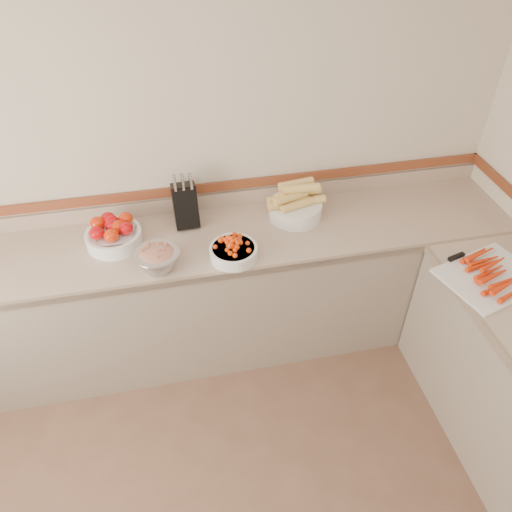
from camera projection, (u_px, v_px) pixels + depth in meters
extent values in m
plane|color=beige|center=(174.00, 154.00, 2.89)|extent=(4.00, 0.00, 4.00)
cube|color=tan|center=(186.00, 244.00, 2.92)|extent=(4.00, 0.65, 0.04)
cube|color=gray|center=(193.00, 298.00, 3.22)|extent=(4.00, 0.63, 0.86)
cube|color=gray|center=(192.00, 280.00, 2.69)|extent=(4.00, 0.02, 0.04)
cube|color=tan|center=(180.00, 204.00, 3.11)|extent=(4.00, 0.02, 0.10)
cube|color=brown|center=(179.00, 191.00, 3.05)|extent=(4.00, 0.02, 0.06)
cube|color=black|center=(185.00, 206.00, 2.96)|extent=(0.15, 0.18, 0.28)
cylinder|color=silver|center=(175.00, 185.00, 2.82)|extent=(0.02, 0.04, 0.07)
cylinder|color=silver|center=(183.00, 184.00, 2.83)|extent=(0.02, 0.04, 0.07)
cylinder|color=silver|center=(191.00, 184.00, 2.84)|extent=(0.02, 0.04, 0.07)
cylinder|color=silver|center=(175.00, 183.00, 2.84)|extent=(0.02, 0.04, 0.07)
cylinder|color=silver|center=(183.00, 182.00, 2.85)|extent=(0.02, 0.04, 0.07)
cylinder|color=silver|center=(191.00, 181.00, 2.86)|extent=(0.02, 0.04, 0.07)
cylinder|color=silver|center=(174.00, 180.00, 2.87)|extent=(0.02, 0.04, 0.07)
cylinder|color=silver|center=(182.00, 179.00, 2.87)|extent=(0.02, 0.04, 0.07)
cylinder|color=silver|center=(190.00, 178.00, 2.88)|extent=(0.02, 0.04, 0.07)
cylinder|color=white|center=(114.00, 238.00, 2.87)|extent=(0.32, 0.32, 0.09)
torus|color=white|center=(113.00, 233.00, 2.85)|extent=(0.32, 0.32, 0.01)
cylinder|color=white|center=(113.00, 233.00, 2.85)|extent=(0.28, 0.28, 0.01)
ellipsoid|color=red|center=(97.00, 233.00, 2.77)|extent=(0.08, 0.08, 0.07)
ellipsoid|color=red|center=(111.00, 235.00, 2.76)|extent=(0.08, 0.08, 0.07)
ellipsoid|color=red|center=(126.00, 228.00, 2.81)|extent=(0.08, 0.08, 0.07)
ellipsoid|color=red|center=(97.00, 223.00, 2.85)|extent=(0.08, 0.08, 0.07)
ellipsoid|color=red|center=(112.00, 225.00, 2.83)|extent=(0.08, 0.08, 0.07)
ellipsoid|color=red|center=(126.00, 219.00, 2.88)|extent=(0.08, 0.08, 0.07)
ellipsoid|color=red|center=(108.00, 219.00, 2.88)|extent=(0.08, 0.08, 0.07)
ellipsoid|color=red|center=(118.00, 227.00, 2.82)|extent=(0.08, 0.08, 0.07)
ellipsoid|color=red|center=(112.00, 221.00, 2.86)|extent=(0.08, 0.08, 0.07)
cylinder|color=white|center=(234.00, 252.00, 2.78)|extent=(0.27, 0.27, 0.07)
torus|color=white|center=(233.00, 248.00, 2.77)|extent=(0.27, 0.27, 0.01)
cylinder|color=white|center=(233.00, 248.00, 2.77)|extent=(0.24, 0.24, 0.01)
sphere|color=#E93908|center=(240.00, 243.00, 2.73)|extent=(0.03, 0.03, 0.03)
sphere|color=#E93908|center=(229.00, 245.00, 2.71)|extent=(0.03, 0.03, 0.03)
sphere|color=#E93908|center=(237.00, 239.00, 2.74)|extent=(0.03, 0.03, 0.03)
sphere|color=#E93908|center=(229.00, 241.00, 2.73)|extent=(0.03, 0.03, 0.03)
sphere|color=#E93908|center=(229.00, 237.00, 2.75)|extent=(0.03, 0.03, 0.03)
sphere|color=#E93908|center=(238.00, 243.00, 2.72)|extent=(0.03, 0.03, 0.03)
sphere|color=#E93908|center=(232.00, 243.00, 2.71)|extent=(0.03, 0.03, 0.03)
sphere|color=#E93908|center=(237.00, 246.00, 2.70)|extent=(0.03, 0.03, 0.03)
sphere|color=#E93908|center=(237.00, 247.00, 2.71)|extent=(0.03, 0.03, 0.03)
sphere|color=#E93908|center=(233.00, 240.00, 2.73)|extent=(0.03, 0.03, 0.03)
sphere|color=#E93908|center=(227.00, 240.00, 2.76)|extent=(0.03, 0.03, 0.03)
sphere|color=#E93908|center=(236.00, 243.00, 2.72)|extent=(0.03, 0.03, 0.03)
sphere|color=#E93908|center=(232.00, 241.00, 2.72)|extent=(0.03, 0.03, 0.03)
sphere|color=#E93908|center=(225.00, 236.00, 2.80)|extent=(0.03, 0.03, 0.03)
sphere|color=#E93908|center=(243.00, 242.00, 2.74)|extent=(0.03, 0.03, 0.03)
sphere|color=#E93908|center=(230.00, 249.00, 2.70)|extent=(0.03, 0.03, 0.03)
sphere|color=#E93908|center=(232.00, 238.00, 2.75)|extent=(0.03, 0.03, 0.03)
sphere|color=#E93908|center=(240.00, 251.00, 2.70)|extent=(0.03, 0.03, 0.03)
sphere|color=#E93908|center=(232.00, 239.00, 2.72)|extent=(0.03, 0.03, 0.03)
sphere|color=#E93908|center=(240.00, 241.00, 2.74)|extent=(0.03, 0.03, 0.03)
sphere|color=#E93908|center=(227.00, 241.00, 2.74)|extent=(0.03, 0.03, 0.03)
sphere|color=#E93908|center=(229.00, 250.00, 2.70)|extent=(0.03, 0.03, 0.03)
sphere|color=#E93908|center=(240.00, 237.00, 2.76)|extent=(0.03, 0.03, 0.03)
sphere|color=#E93908|center=(232.00, 241.00, 2.73)|extent=(0.03, 0.03, 0.03)
sphere|color=#E93908|center=(230.00, 239.00, 2.74)|extent=(0.03, 0.03, 0.03)
sphere|color=#E93908|center=(231.00, 245.00, 2.70)|extent=(0.03, 0.03, 0.03)
sphere|color=#E93908|center=(235.00, 239.00, 2.73)|extent=(0.03, 0.03, 0.03)
sphere|color=#E93908|center=(233.00, 240.00, 2.73)|extent=(0.03, 0.03, 0.03)
sphere|color=#E93908|center=(234.00, 238.00, 2.74)|extent=(0.03, 0.03, 0.03)
sphere|color=#E93908|center=(234.00, 239.00, 2.76)|extent=(0.03, 0.03, 0.03)
sphere|color=#E93908|center=(243.00, 237.00, 2.78)|extent=(0.03, 0.03, 0.03)
sphere|color=#E93908|center=(238.00, 235.00, 2.80)|extent=(0.03, 0.03, 0.03)
sphere|color=#E93908|center=(230.00, 253.00, 2.68)|extent=(0.03, 0.03, 0.03)
sphere|color=#E93908|center=(226.00, 239.00, 2.74)|extent=(0.03, 0.03, 0.03)
sphere|color=#E93908|center=(223.00, 239.00, 2.78)|extent=(0.03, 0.03, 0.03)
sphere|color=#E93908|center=(229.00, 238.00, 2.74)|extent=(0.03, 0.03, 0.03)
sphere|color=#E93908|center=(235.00, 250.00, 2.70)|extent=(0.03, 0.03, 0.03)
sphere|color=#E93908|center=(227.00, 240.00, 2.74)|extent=(0.03, 0.03, 0.03)
sphere|color=#E93908|center=(239.00, 240.00, 2.74)|extent=(0.03, 0.03, 0.03)
sphere|color=#E93908|center=(236.00, 241.00, 2.73)|extent=(0.03, 0.03, 0.03)
sphere|color=#E93908|center=(240.00, 236.00, 2.79)|extent=(0.03, 0.03, 0.03)
sphere|color=#E93908|center=(230.00, 250.00, 2.69)|extent=(0.03, 0.03, 0.03)
cylinder|color=white|center=(295.00, 210.00, 3.07)|extent=(0.33, 0.33, 0.10)
torus|color=white|center=(296.00, 204.00, 3.04)|extent=(0.33, 0.33, 0.01)
cylinder|color=#F4C565|center=(285.00, 204.00, 3.00)|extent=(0.22, 0.08, 0.05)
cylinder|color=#F4C565|center=(298.00, 205.00, 2.99)|extent=(0.22, 0.11, 0.05)
cylinder|color=#F4C565|center=(308.00, 200.00, 3.02)|extent=(0.22, 0.05, 0.05)
cylinder|color=#F4C565|center=(284.00, 197.00, 3.05)|extent=(0.22, 0.09, 0.05)
cylinder|color=#F4C565|center=(299.00, 195.00, 3.07)|extent=(0.22, 0.07, 0.05)
cylinder|color=#F4C565|center=(293.00, 194.00, 2.99)|extent=(0.22, 0.10, 0.05)
cylinder|color=#F4C565|center=(303.00, 191.00, 3.01)|extent=(0.22, 0.06, 0.05)
cylinder|color=#F4C565|center=(296.00, 184.00, 2.99)|extent=(0.22, 0.08, 0.05)
cylinder|color=#F4C565|center=(291.00, 197.00, 2.96)|extent=(0.22, 0.11, 0.05)
cylinder|color=#F4C565|center=(301.00, 188.00, 2.95)|extent=(0.22, 0.06, 0.05)
cylinder|color=#B2B2BA|center=(158.00, 261.00, 2.70)|extent=(0.25, 0.25, 0.11)
torus|color=#B2B2BA|center=(157.00, 253.00, 2.66)|extent=(0.25, 0.25, 0.01)
ellipsoid|color=#C01553|center=(157.00, 254.00, 2.67)|extent=(0.20, 0.20, 0.07)
cube|color=#C01553|center=(141.00, 250.00, 2.65)|extent=(0.02, 0.02, 0.02)
cube|color=#A8C560|center=(166.00, 244.00, 2.69)|extent=(0.02, 0.02, 0.02)
cube|color=#C01553|center=(158.00, 244.00, 2.71)|extent=(0.02, 0.02, 0.02)
cube|color=#A8C560|center=(148.00, 248.00, 2.67)|extent=(0.02, 0.02, 0.02)
cube|color=#C01553|center=(155.00, 250.00, 2.66)|extent=(0.02, 0.02, 0.02)
cube|color=#A8C560|center=(158.00, 249.00, 2.66)|extent=(0.02, 0.02, 0.02)
cube|color=#C01553|center=(148.00, 243.00, 2.69)|extent=(0.02, 0.02, 0.02)
cube|color=#A8C560|center=(158.00, 251.00, 2.64)|extent=(0.02, 0.02, 0.02)
cube|color=#C01553|center=(163.00, 250.00, 2.65)|extent=(0.02, 0.02, 0.02)
cube|color=#A8C560|center=(158.00, 253.00, 2.66)|extent=(0.02, 0.02, 0.02)
cube|color=#C01553|center=(158.00, 257.00, 2.61)|extent=(0.02, 0.02, 0.02)
cube|color=#A8C560|center=(142.00, 253.00, 2.65)|extent=(0.02, 0.02, 0.02)
cube|color=#C01553|center=(158.00, 244.00, 2.70)|extent=(0.02, 0.02, 0.02)
cube|color=#A8C560|center=(161.00, 249.00, 2.66)|extent=(0.02, 0.02, 0.02)
cube|color=white|center=(490.00, 277.00, 2.67)|extent=(0.58, 0.51, 0.02)
cone|color=red|center=(508.00, 294.00, 2.54)|extent=(0.20, 0.08, 0.03)
cone|color=red|center=(507.00, 287.00, 2.54)|extent=(0.20, 0.08, 0.03)
cone|color=red|center=(502.00, 287.00, 2.58)|extent=(0.20, 0.08, 0.03)
cone|color=red|center=(499.00, 283.00, 2.60)|extent=(0.20, 0.08, 0.03)
cone|color=red|center=(497.00, 276.00, 2.61)|extent=(0.20, 0.08, 0.03)
cone|color=red|center=(493.00, 275.00, 2.65)|extent=(0.20, 0.08, 0.03)
cone|color=red|center=(490.00, 272.00, 2.67)|extent=(0.20, 0.08, 0.03)
cone|color=red|center=(488.00, 265.00, 2.67)|extent=(0.20, 0.08, 0.03)
cone|color=red|center=(484.00, 265.00, 2.71)|extent=(0.20, 0.08, 0.03)
cone|color=red|center=(481.00, 261.00, 2.73)|extent=(0.20, 0.08, 0.03)
cone|color=red|center=(479.00, 254.00, 2.74)|extent=(0.20, 0.08, 0.03)
cone|color=red|center=(475.00, 255.00, 2.78)|extent=(0.20, 0.08, 0.03)
cube|color=silver|center=(481.00, 254.00, 2.80)|extent=(0.21, 0.09, 0.00)
cube|color=black|center=(456.00, 257.00, 2.77)|extent=(0.11, 0.05, 0.02)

